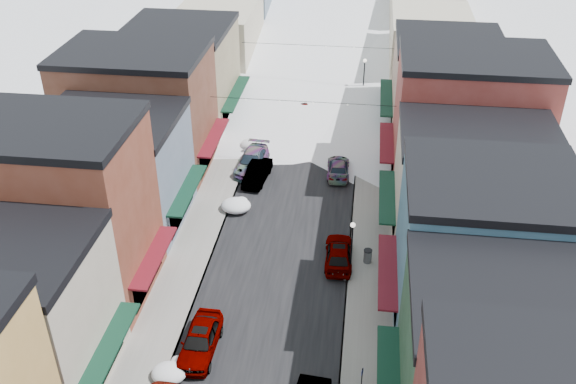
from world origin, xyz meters
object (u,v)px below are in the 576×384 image
(car_dark_hatch, at_px, (257,173))
(streetlamp_near, at_px, (352,242))
(car_silver_sedan, at_px, (200,340))
(trash_can, at_px, (368,256))

(car_dark_hatch, bearing_deg, streetlamp_near, -47.98)
(car_silver_sedan, height_order, streetlamp_near, streetlamp_near)
(car_silver_sedan, xyz_separation_m, car_dark_hatch, (0.00, 20.66, -0.09))
(car_dark_hatch, distance_m, trash_can, 14.58)
(car_dark_hatch, relative_size, trash_can, 4.45)
(car_silver_sedan, relative_size, trash_can, 4.78)
(car_silver_sedan, distance_m, streetlamp_near, 12.39)
(streetlamp_near, bearing_deg, trash_can, 48.75)
(trash_can, relative_size, streetlamp_near, 0.25)
(trash_can, bearing_deg, car_dark_hatch, 132.72)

